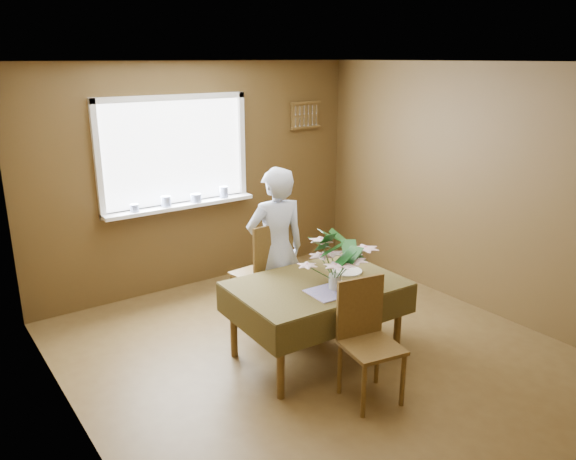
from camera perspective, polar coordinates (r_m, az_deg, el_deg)
floor at (r=5.05m, az=3.72°, el=-12.98°), size 4.50×4.50×0.00m
ceiling at (r=4.37m, az=4.37°, el=16.66°), size 4.50×4.50×0.00m
wall_back at (r=6.40m, az=-8.91°, el=5.38°), size 4.00×0.00×4.00m
wall_left at (r=3.69m, az=-20.86°, el=-4.43°), size 0.00×4.50×4.50m
wall_right at (r=5.99m, az=19.01°, el=3.85°), size 0.00×4.50×4.50m
window_assembly at (r=6.21m, az=-11.17°, el=5.95°), size 1.72×0.20×1.22m
spoon_rack at (r=7.04m, az=1.78°, el=11.59°), size 0.44×0.05×0.33m
dining_table at (r=4.84m, az=2.92°, el=-6.27°), size 1.47×1.03×0.70m
chair_far at (r=5.40m, az=-2.27°, el=-4.15°), size 0.49×0.49×1.07m
chair_near at (r=4.38m, az=7.97°, el=-10.47°), size 0.47×0.47×0.94m
seated_woman at (r=5.28m, az=-1.24°, el=-2.05°), size 0.64×0.48×1.59m
flower_bouquet at (r=4.59m, az=4.85°, el=-2.67°), size 0.52×0.52×0.45m
side_plate at (r=5.07m, az=6.03°, el=-4.18°), size 0.34×0.34×0.01m
table_knife at (r=4.74m, az=6.76°, el=-5.70°), size 0.09×0.21×0.00m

